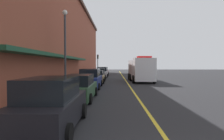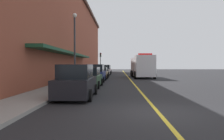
{
  "view_description": "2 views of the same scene",
  "coord_description": "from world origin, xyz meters",
  "views": [
    {
      "loc": [
        -1.65,
        -3.24,
        2.38
      ],
      "look_at": [
        -1.94,
        20.15,
        1.65
      ],
      "focal_mm": 30.46,
      "sensor_mm": 36.0,
      "label": 1
    },
    {
      "loc": [
        -1.61,
        -8.7,
        1.89
      ],
      "look_at": [
        -2.54,
        28.12,
        0.98
      ],
      "focal_mm": 34.98,
      "sensor_mm": 36.0,
      "label": 2
    }
  ],
  "objects": [
    {
      "name": "parked_car_5",
      "position": [
        -3.9,
        32.09,
        0.86
      ],
      "size": [
        2.13,
        4.49,
        1.85
      ],
      "rotation": [
        0.0,
        0.0,
        1.57
      ],
      "color": "silver",
      "rests_on": "ground"
    },
    {
      "name": "parked_car_4",
      "position": [
        -4.0,
        26.25,
        0.82
      ],
      "size": [
        2.16,
        4.48,
        1.76
      ],
      "rotation": [
        0.0,
        0.0,
        1.6
      ],
      "color": "#595B60",
      "rests_on": "ground"
    },
    {
      "name": "parked_car_1",
      "position": [
        -3.96,
        9.42,
        0.79
      ],
      "size": [
        2.06,
        4.9,
        1.69
      ],
      "rotation": [
        0.0,
        0.0,
        1.56
      ],
      "color": "#2D5133",
      "rests_on": "ground"
    },
    {
      "name": "parking_meter_2",
      "position": [
        -5.35,
        7.75,
        1.06
      ],
      "size": [
        0.14,
        0.18,
        1.33
      ],
      "color": "#4C4C51",
      "rests_on": "sidewalk_left"
    },
    {
      "name": "brick_building_left",
      "position": [
        -13.81,
        24.0,
        6.63
      ],
      "size": [
        13.99,
        64.0,
        13.24
      ],
      "color": "brown",
      "rests_on": "ground"
    },
    {
      "name": "sidewalk_left",
      "position": [
        -6.2,
        25.0,
        0.07
      ],
      "size": [
        2.4,
        70.0,
        0.15
      ],
      "primitive_type": "cube",
      "color": "gray",
      "rests_on": "ground"
    },
    {
      "name": "parking_meter_1",
      "position": [
        -5.35,
        34.92,
        1.06
      ],
      "size": [
        0.14,
        0.18,
        1.33
      ],
      "color": "#4C4C51",
      "rests_on": "sidewalk_left"
    },
    {
      "name": "parked_car_2",
      "position": [
        -4.02,
        15.57,
        0.89
      ],
      "size": [
        2.18,
        4.84,
        1.92
      ],
      "rotation": [
        0.0,
        0.0,
        1.55
      ],
      "color": "navy",
      "rests_on": "ground"
    },
    {
      "name": "traffic_light_near",
      "position": [
        -5.29,
        38.42,
        3.16
      ],
      "size": [
        0.38,
        0.36,
        4.3
      ],
      "color": "#232326",
      "rests_on": "sidewalk_left"
    },
    {
      "name": "parked_car_6",
      "position": [
        -3.92,
        37.64,
        0.83
      ],
      "size": [
        2.1,
        4.45,
        1.78
      ],
      "rotation": [
        0.0,
        0.0,
        1.59
      ],
      "color": "maroon",
      "rests_on": "ground"
    },
    {
      "name": "ground_plane",
      "position": [
        0.0,
        25.0,
        0.0
      ],
      "size": [
        112.0,
        112.0,
        0.0
      ],
      "primitive_type": "plane",
      "color": "#232326"
    },
    {
      "name": "street_lamp_left",
      "position": [
        -5.95,
        13.33,
        4.4
      ],
      "size": [
        0.44,
        0.44,
        6.94
      ],
      "color": "#33383D",
      "rests_on": "sidewalk_left"
    },
    {
      "name": "parking_meter_0",
      "position": [
        -5.35,
        22.33,
        1.06
      ],
      "size": [
        0.14,
        0.18,
        1.33
      ],
      "color": "#4C4C51",
      "rests_on": "sidewalk_left"
    },
    {
      "name": "box_truck",
      "position": [
        1.94,
        22.84,
        1.6
      ],
      "size": [
        3.04,
        7.74,
        3.36
      ],
      "rotation": [
        0.0,
        0.0,
        -1.54
      ],
      "color": "silver",
      "rests_on": "ground"
    },
    {
      "name": "parked_car_0",
      "position": [
        -3.95,
        3.62,
        0.88
      ],
      "size": [
        2.09,
        4.48,
        1.9
      ],
      "rotation": [
        0.0,
        0.0,
        1.57
      ],
      "color": "black",
      "rests_on": "ground"
    },
    {
      "name": "lane_center_stripe",
      "position": [
        0.0,
        25.0,
        0.0
      ],
      "size": [
        0.16,
        70.0,
        0.01
      ],
      "primitive_type": "cube",
      "color": "gold",
      "rests_on": "ground"
    },
    {
      "name": "parked_car_3",
      "position": [
        -3.91,
        20.87,
        0.74
      ],
      "size": [
        2.07,
        4.27,
        1.56
      ],
      "rotation": [
        0.0,
        0.0,
        1.57
      ],
      "color": "#A5844C",
      "rests_on": "ground"
    }
  ]
}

